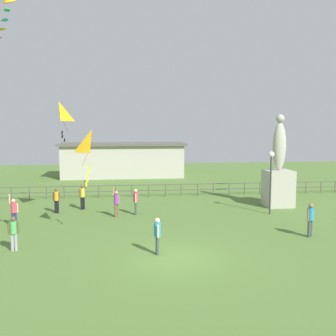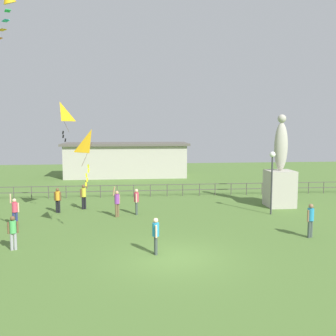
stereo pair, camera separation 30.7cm
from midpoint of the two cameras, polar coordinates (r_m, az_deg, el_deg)
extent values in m
plane|color=#517533|center=(16.49, 1.27, -13.13)|extent=(80.00, 80.00, 0.00)
cube|color=#B2AD9E|center=(27.30, 16.47, -2.92)|extent=(1.77, 1.77, 2.46)
ellipsoid|color=#B2AD9E|center=(27.01, 16.65, 3.04)|extent=(0.90, 0.76, 3.22)
sphere|color=#B2AD9E|center=(26.97, 16.78, 7.00)|extent=(0.56, 0.56, 0.56)
cylinder|color=#38383D|center=(24.63, 15.39, -2.56)|extent=(0.10, 0.10, 3.57)
sphere|color=white|center=(24.41, 15.52, 1.93)|extent=(0.36, 0.36, 0.36)
cylinder|color=#99999E|center=(18.58, -21.17, -10.05)|extent=(0.13, 0.13, 0.78)
cylinder|color=#99999E|center=(18.57, -21.64, -10.08)|extent=(0.13, 0.13, 0.78)
cylinder|color=#4CB259|center=(18.40, -21.49, -8.08)|extent=(0.28, 0.28, 0.55)
sphere|color=brown|center=(18.32, -21.53, -6.94)|extent=(0.21, 0.21, 0.21)
cylinder|color=brown|center=(18.42, -20.89, -8.15)|extent=(0.09, 0.09, 0.52)
cylinder|color=brown|center=(18.41, -22.08, -8.21)|extent=(0.09, 0.09, 0.52)
cylinder|color=#3F4C47|center=(16.86, -1.31, -11.25)|extent=(0.14, 0.14, 0.80)
cylinder|color=#3F4C47|center=(16.71, -1.26, -11.41)|extent=(0.14, 0.14, 0.80)
cylinder|color=#268CBF|center=(16.59, -1.29, -9.07)|extent=(0.29, 0.29, 0.57)
sphere|color=beige|center=(16.49, -1.29, -7.76)|extent=(0.22, 0.22, 0.22)
cylinder|color=beige|center=(16.79, -1.36, -9.01)|extent=(0.09, 0.09, 0.54)
cylinder|color=beige|center=(16.41, -1.22, -9.37)|extent=(0.09, 0.09, 0.54)
cylinder|color=#3F4C47|center=(23.93, -4.32, -5.96)|extent=(0.14, 0.14, 0.81)
cylinder|color=#3F4C47|center=(24.08, -4.30, -5.88)|extent=(0.14, 0.14, 0.81)
cylinder|color=#D83F59|center=(23.87, -4.32, -4.30)|extent=(0.30, 0.30, 0.57)
sphere|color=beige|center=(23.80, -4.33, -3.36)|extent=(0.22, 0.22, 0.22)
cylinder|color=beige|center=(23.68, -4.34, -4.47)|extent=(0.09, 0.09, 0.54)
cylinder|color=beige|center=(24.07, -4.30, -4.29)|extent=(0.09, 0.09, 0.54)
cylinder|color=black|center=(26.06, -11.82, -5.05)|extent=(0.14, 0.14, 0.83)
cylinder|color=black|center=(25.98, -12.14, -5.09)|extent=(0.14, 0.14, 0.83)
cylinder|color=gold|center=(25.89, -12.02, -3.54)|extent=(0.30, 0.30, 0.58)
sphere|color=brown|center=(25.83, -12.04, -2.66)|extent=(0.22, 0.22, 0.22)
cylinder|color=brown|center=(25.86, -11.59, -2.38)|extent=(0.19, 0.22, 0.56)
cylinder|color=brown|center=(25.81, -12.41, -3.66)|extent=(0.09, 0.09, 0.55)
cylinder|color=brown|center=(23.47, -7.28, -6.25)|extent=(0.14, 0.14, 0.81)
cylinder|color=brown|center=(23.58, -7.02, -6.18)|extent=(0.14, 0.14, 0.81)
cylinder|color=purple|center=(23.39, -7.17, -4.57)|extent=(0.29, 0.29, 0.57)
sphere|color=tan|center=(23.32, -7.19, -3.62)|extent=(0.22, 0.22, 0.22)
cylinder|color=tan|center=(23.19, -7.61, -3.40)|extent=(0.21, 0.20, 0.55)
cylinder|color=tan|center=(23.54, -6.84, -4.58)|extent=(0.09, 0.09, 0.54)
cylinder|color=navy|center=(22.83, -21.47, -7.04)|extent=(0.13, 0.13, 0.77)
cylinder|color=navy|center=(22.85, -21.09, -7.01)|extent=(0.13, 0.13, 0.77)
cylinder|color=#D83F59|center=(22.70, -21.35, -5.41)|extent=(0.28, 0.28, 0.55)
sphere|color=beige|center=(22.63, -21.39, -4.47)|extent=(0.21, 0.21, 0.21)
cylinder|color=beige|center=(22.64, -21.89, -4.21)|extent=(0.15, 0.21, 0.52)
cylinder|color=beige|center=(22.73, -20.87, -5.46)|extent=(0.08, 0.08, 0.52)
cylinder|color=black|center=(25.39, -15.77, -5.48)|extent=(0.14, 0.14, 0.80)
cylinder|color=black|center=(25.32, -15.44, -5.50)|extent=(0.14, 0.14, 0.80)
cylinder|color=orange|center=(25.23, -15.65, -3.96)|extent=(0.29, 0.29, 0.57)
sphere|color=brown|center=(25.16, -15.68, -3.09)|extent=(0.22, 0.22, 0.22)
cylinder|color=brown|center=(25.31, -16.05, -4.02)|extent=(0.09, 0.09, 0.54)
cylinder|color=brown|center=(25.15, -15.24, -4.06)|extent=(0.09, 0.09, 0.54)
cylinder|color=#3F4C47|center=(20.51, 20.78, -8.39)|extent=(0.15, 0.15, 0.85)
cylinder|color=#3F4C47|center=(20.38, 20.52, -8.48)|extent=(0.15, 0.15, 0.85)
cylinder|color=#268CBF|center=(20.28, 20.73, -6.44)|extent=(0.31, 0.31, 0.60)
sphere|color=#8C6647|center=(20.19, 20.77, -5.29)|extent=(0.23, 0.23, 0.23)
cylinder|color=#8C6647|center=(20.45, 21.04, -6.45)|extent=(0.09, 0.09, 0.57)
cylinder|color=#8C6647|center=(20.11, 20.40, -6.64)|extent=(0.09, 0.09, 0.57)
pyramid|color=yellow|center=(19.54, -10.72, 3.72)|extent=(1.07, 1.06, 1.14)
cylinder|color=#4C381E|center=(19.33, -11.44, 2.00)|extent=(0.49, 0.55, 1.14)
cube|color=yellow|center=(19.40, -11.25, 0.24)|extent=(0.08, 0.04, 0.20)
cube|color=yellow|center=(19.43, -11.21, -0.41)|extent=(0.10, 0.05, 0.20)
cube|color=yellow|center=(19.41, -11.51, -1.07)|extent=(0.09, 0.03, 0.20)
cube|color=yellow|center=(19.46, -11.39, -1.71)|extent=(0.09, 0.05, 0.20)
cube|color=yellow|center=(19.46, -11.57, -2.36)|extent=(0.08, 0.03, 0.20)
pyramid|color=yellow|center=(23.43, -15.31, 7.89)|extent=(1.00, 1.22, 1.15)
cylinder|color=#4C381E|center=(23.25, -14.66, 6.51)|extent=(0.56, 0.27, 1.15)
cube|color=black|center=(23.22, -14.88, 5.08)|extent=(0.11, 0.03, 0.21)
cube|color=black|center=(23.23, -14.85, 4.54)|extent=(0.11, 0.05, 0.21)
cube|color=black|center=(23.27, -14.55, 4.01)|extent=(0.11, 0.03, 0.21)
cube|color=#1EB759|center=(20.95, -22.19, 20.71)|extent=(0.41, 0.55, 0.03)
cube|color=#19B2B2|center=(21.33, -22.44, 19.46)|extent=(0.48, 0.55, 0.03)
cube|color=yellow|center=(21.70, -22.90, 18.28)|extent=(0.51, 0.53, 0.03)
cylinder|color=#4C4742|center=(31.00, -21.56, -3.43)|extent=(0.06, 0.06, 0.95)
cylinder|color=#4C4742|center=(30.68, -19.23, -3.44)|extent=(0.06, 0.06, 0.95)
cylinder|color=#4C4742|center=(30.42, -16.95, -3.45)|extent=(0.06, 0.06, 0.95)
cylinder|color=#4C4742|center=(30.19, -14.53, -3.44)|extent=(0.06, 0.06, 0.95)
cylinder|color=#4C4742|center=(30.03, -12.10, -3.43)|extent=(0.06, 0.06, 0.95)
cylinder|color=#4C4742|center=(29.91, -9.65, -3.42)|extent=(0.06, 0.06, 0.95)
cylinder|color=#4C4742|center=(29.86, -7.22, -3.40)|extent=(0.06, 0.06, 0.95)
cylinder|color=#4C4742|center=(29.85, -4.81, -3.37)|extent=(0.06, 0.06, 0.95)
cylinder|color=#4C4742|center=(29.91, -2.32, -3.34)|extent=(0.06, 0.06, 0.95)
cylinder|color=#4C4742|center=(30.01, 0.17, -3.30)|extent=(0.06, 0.06, 0.95)
cylinder|color=#4C4742|center=(30.17, 2.49, -3.25)|extent=(0.06, 0.06, 0.95)
cylinder|color=#4C4742|center=(30.39, 4.96, -3.20)|extent=(0.06, 0.06, 0.95)
cylinder|color=#4C4742|center=(30.64, 7.25, -3.15)|extent=(0.06, 0.06, 0.95)
cylinder|color=#4C4742|center=(30.96, 9.58, -3.09)|extent=(0.06, 0.06, 0.95)
cylinder|color=#4C4742|center=(31.32, 11.80, -3.03)|extent=(0.06, 0.06, 0.95)
cylinder|color=#4C4742|center=(31.73, 13.98, -2.96)|extent=(0.06, 0.06, 0.95)
cylinder|color=#4C4742|center=(32.19, 16.15, -2.89)|extent=(0.06, 0.06, 0.95)
cylinder|color=#4C4742|center=(32.70, 18.28, -2.82)|extent=(0.06, 0.06, 0.95)
cylinder|color=#4C4742|center=(33.24, 20.29, -2.75)|extent=(0.06, 0.06, 0.95)
cylinder|color=#4C4742|center=(33.83, 22.24, -2.68)|extent=(0.06, 0.06, 0.95)
cube|color=#4C4742|center=(29.84, -2.09, -2.51)|extent=(36.00, 0.05, 0.05)
cube|color=#4C4742|center=(29.91, -2.09, -3.33)|extent=(36.00, 0.05, 0.05)
cube|color=#B7B2A3|center=(41.60, -6.03, 1.05)|extent=(12.61, 4.27, 3.38)
cube|color=#59544C|center=(41.47, -6.06, 3.54)|extent=(13.21, 4.87, 0.24)
camera|label=1|loc=(0.15, -89.58, 0.05)|focal=41.29mm
camera|label=2|loc=(0.15, 90.42, -0.05)|focal=41.29mm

